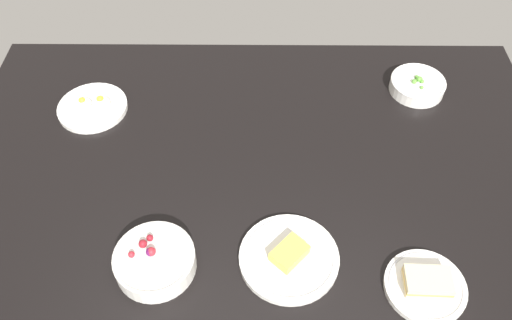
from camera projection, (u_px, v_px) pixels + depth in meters
dining_table at (256, 170)px, 135.62cm from camera, size 158.99×100.99×4.00cm
bowl_berries at (155, 260)px, 113.01cm from camera, size 18.02×18.02×6.67cm
plate_eggs at (93, 106)px, 146.39cm from camera, size 19.59×19.59×5.16cm
plate_sandwich at (426, 285)px, 110.58cm from camera, size 17.68×17.68×4.65cm
bowl_peas at (417, 85)px, 150.98cm from camera, size 15.99×15.99×5.12cm
plate_cheese at (289, 257)px, 115.30cm from camera, size 22.55×22.55×4.31cm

